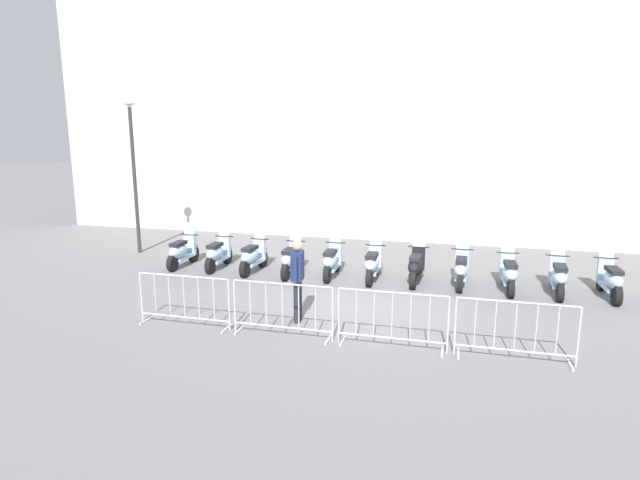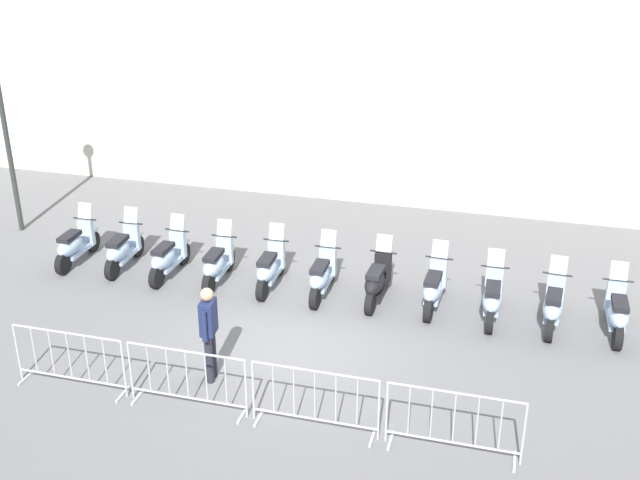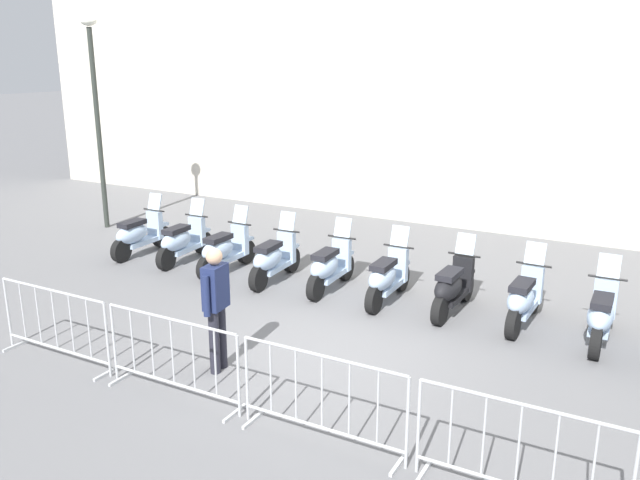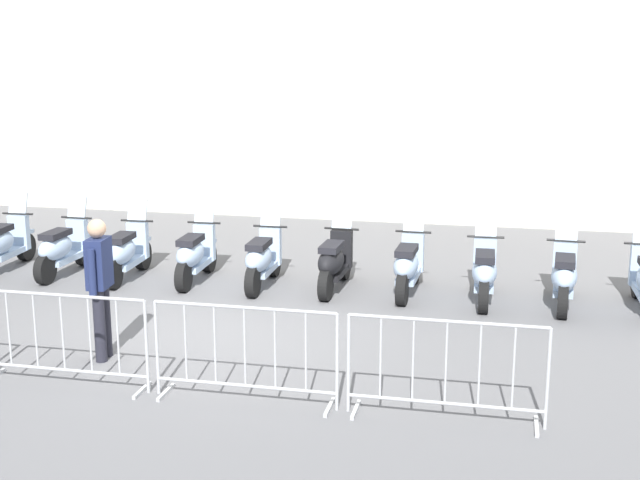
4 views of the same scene
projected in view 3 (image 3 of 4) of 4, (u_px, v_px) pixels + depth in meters
The scene contains 16 objects.
ground_plane at pixel (325, 352), 9.51m from camera, with size 120.00×120.00×0.00m, color slate.
motorcycle_0 at pixel (139, 235), 13.94m from camera, with size 0.56×1.73×1.24m.
motorcycle_1 at pixel (182, 241), 13.45m from camera, with size 0.59×1.72×1.24m.
motorcycle_2 at pixel (224, 250), 12.84m from camera, with size 0.56×1.72×1.24m.
motorcycle_3 at pixel (273, 259), 12.29m from camera, with size 0.59×1.72×1.24m.
motorcycle_4 at pixel (329, 267), 11.84m from camera, with size 0.57×1.73×1.24m.
motorcycle_5 at pixel (387, 278), 11.28m from camera, with size 0.56×1.73×1.24m.
motorcycle_6 at pixel (452, 288), 10.80m from camera, with size 0.56×1.72×1.24m.
motorcycle_7 at pixel (523, 299), 10.29m from camera, with size 0.56×1.72×1.24m.
motorcycle_8 at pixel (601, 316), 9.66m from camera, with size 0.56×1.73×1.24m.
barrier_segment_0 at pixel (55, 326), 9.12m from camera, with size 2.01×0.57×1.07m.
barrier_segment_1 at pixel (173, 359), 8.15m from camera, with size 2.01×0.57×1.07m.
barrier_segment_2 at pixel (322, 400), 7.18m from camera, with size 2.01×0.57×1.07m.
barrier_segment_3 at pixel (518, 454), 6.21m from camera, with size 2.01×0.57×1.07m.
street_lamp at pixel (96, 102), 15.48m from camera, with size 0.36×0.36×4.94m.
officer_near_row_end at pixel (216, 302), 8.73m from camera, with size 0.28×0.54×1.73m.
Camera 3 is at (4.63, -7.37, 4.17)m, focal length 37.03 mm.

